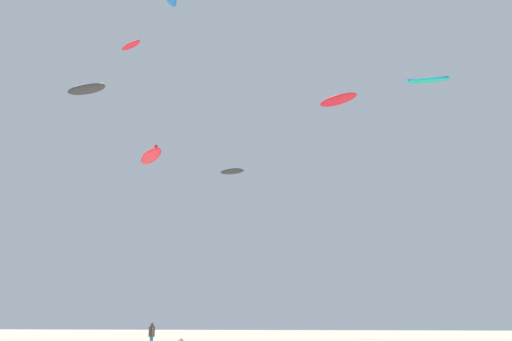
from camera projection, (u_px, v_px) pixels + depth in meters
The scene contains 7 objects.
person_midground at pixel (152, 334), 32.96m from camera, with size 0.38×0.48×1.66m.
kite_aloft_0 at pixel (428, 80), 47.99m from camera, with size 3.97×1.66×0.56m.
kite_aloft_1 at pixel (131, 45), 40.72m from camera, with size 2.12×1.88×0.26m.
kite_aloft_3 at pixel (338, 100), 53.34m from camera, with size 4.16×3.79×0.93m.
kite_aloft_4 at pixel (232, 171), 53.08m from camera, with size 2.62×1.47×0.64m.
kite_aloft_5 at pixel (86, 89), 50.01m from camera, with size 4.50×2.66×0.83m.
kite_aloft_8 at pixel (151, 156), 32.68m from camera, with size 2.53×3.81×0.52m.
Camera 1 is at (2.02, -10.65, 2.35)m, focal length 37.93 mm.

